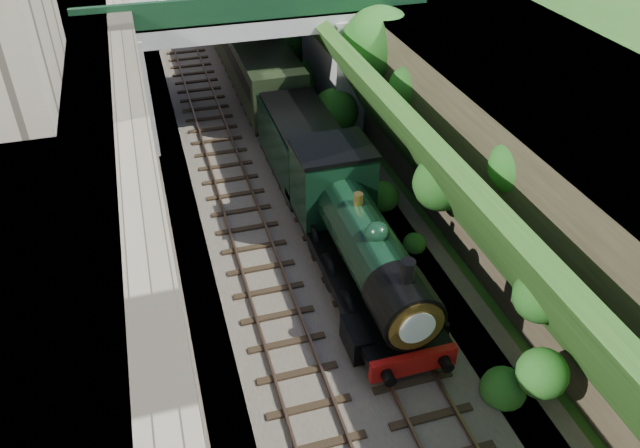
# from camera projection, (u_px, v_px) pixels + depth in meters

# --- Properties ---
(trackbed) EXTENTS (10.00, 90.00, 0.20)m
(trackbed) POSITION_uv_depth(u_px,v_px,m) (263.00, 151.00, 30.36)
(trackbed) COLOR #473F38
(trackbed) RESTS_ON ground
(retaining_wall) EXTENTS (1.00, 90.00, 7.00)m
(retaining_wall) POSITION_uv_depth(u_px,v_px,m) (135.00, 100.00, 27.11)
(retaining_wall) COLOR #756B56
(retaining_wall) RESTS_ON ground
(street_plateau_left) EXTENTS (6.00, 90.00, 7.00)m
(street_plateau_left) POSITION_uv_depth(u_px,v_px,m) (50.00, 110.00, 26.30)
(street_plateau_left) COLOR #262628
(street_plateau_left) RESTS_ON ground
(street_plateau_right) EXTENTS (8.00, 90.00, 6.25)m
(street_plateau_right) POSITION_uv_depth(u_px,v_px,m) (448.00, 71.00, 30.82)
(street_plateau_right) COLOR #262628
(street_plateau_right) RESTS_ON ground
(embankment_slope) EXTENTS (4.41, 90.00, 6.36)m
(embankment_slope) POSITION_uv_depth(u_px,v_px,m) (360.00, 90.00, 30.03)
(embankment_slope) COLOR #1E4714
(embankment_slope) RESTS_ON ground
(track_left) EXTENTS (2.50, 90.00, 0.20)m
(track_left) POSITION_uv_depth(u_px,v_px,m) (222.00, 155.00, 29.81)
(track_left) COLOR black
(track_left) RESTS_ON trackbed
(track_right) EXTENTS (2.50, 90.00, 0.20)m
(track_right) POSITION_uv_depth(u_px,v_px,m) (287.00, 145.00, 30.55)
(track_right) COLOR black
(track_right) RESTS_ON trackbed
(road_bridge) EXTENTS (16.00, 6.40, 7.25)m
(road_bridge) POSITION_uv_depth(u_px,v_px,m) (260.00, 43.00, 31.40)
(road_bridge) COLOR gray
(road_bridge) RESTS_ON ground
(tree) EXTENTS (3.60, 3.80, 6.60)m
(tree) POSITION_uv_depth(u_px,v_px,m) (380.00, 47.00, 29.23)
(tree) COLOR black
(tree) RESTS_ON ground
(locomotive) EXTENTS (3.10, 10.22, 3.83)m
(locomotive) POSITION_uv_depth(u_px,v_px,m) (358.00, 240.00, 21.51)
(locomotive) COLOR black
(locomotive) RESTS_ON trackbed
(tender) EXTENTS (2.70, 6.00, 3.05)m
(tender) POSITION_uv_depth(u_px,v_px,m) (302.00, 149.00, 27.42)
(tender) COLOR black
(tender) RESTS_ON trackbed
(coach_front) EXTENTS (2.90, 18.00, 3.70)m
(coach_front) POSITION_uv_depth(u_px,v_px,m) (246.00, 45.00, 37.01)
(coach_front) COLOR black
(coach_front) RESTS_ON trackbed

